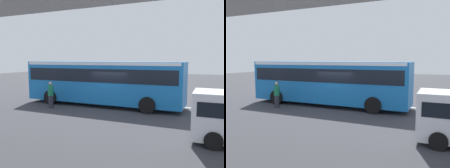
# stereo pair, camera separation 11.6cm
# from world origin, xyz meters

# --- Properties ---
(ground) EXTENTS (80.00, 80.00, 0.00)m
(ground) POSITION_xyz_m (0.00, 0.00, 0.00)
(ground) COLOR #38383D
(city_bus) EXTENTS (11.54, 2.85, 3.15)m
(city_bus) POSITION_xyz_m (1.10, -0.55, 1.88)
(city_bus) COLOR #196BB7
(city_bus) RESTS_ON ground
(pedestrian) EXTENTS (0.38, 0.38, 1.79)m
(pedestrian) POSITION_xyz_m (3.90, 1.77, 0.89)
(pedestrian) COLOR #2D2D38
(pedestrian) RESTS_ON ground
(traffic_sign) EXTENTS (0.08, 0.60, 2.80)m
(traffic_sign) POSITION_xyz_m (0.79, -3.89, 1.89)
(traffic_sign) COLOR slate
(traffic_sign) RESTS_ON ground
(lane_dash_leftmost) EXTENTS (2.00, 0.20, 0.01)m
(lane_dash_leftmost) POSITION_xyz_m (-4.00, -2.08, 0.00)
(lane_dash_leftmost) COLOR silver
(lane_dash_leftmost) RESTS_ON ground
(lane_dash_left) EXTENTS (2.00, 0.20, 0.01)m
(lane_dash_left) POSITION_xyz_m (0.00, -2.08, 0.00)
(lane_dash_left) COLOR silver
(lane_dash_left) RESTS_ON ground
(lane_dash_centre) EXTENTS (2.00, 0.20, 0.01)m
(lane_dash_centre) POSITION_xyz_m (4.00, -2.08, 0.00)
(lane_dash_centre) COLOR silver
(lane_dash_centre) RESTS_ON ground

